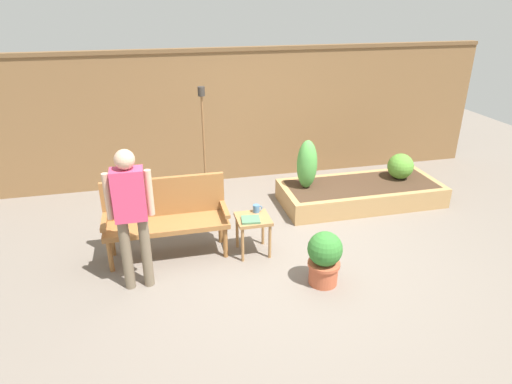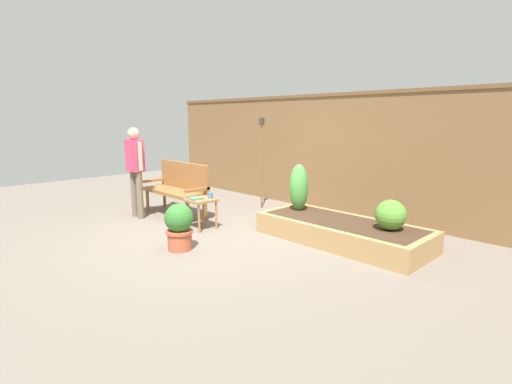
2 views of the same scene
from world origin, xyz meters
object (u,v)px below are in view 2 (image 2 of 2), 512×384
object	(u,v)px
cup_on_table	(210,195)
shrub_far_corner	(391,215)
book_on_table	(195,198)
potted_boxwood	(179,225)
person_by_bench	(135,165)
shrub_near_bench	(299,187)
tiki_torch	(262,147)
garden_bench	(179,185)
side_table	(201,204)

from	to	relation	value
cup_on_table	shrub_far_corner	size ratio (longest dim) A/B	0.30
book_on_table	potted_boxwood	xyz separation A→B (m)	(0.65, -0.72, -0.16)
potted_boxwood	person_by_bench	xyz separation A→B (m)	(-1.95, 0.41, 0.60)
book_on_table	person_by_bench	world-z (taller)	person_by_bench
potted_boxwood	shrub_near_bench	size ratio (longest dim) A/B	0.86
book_on_table	tiki_torch	world-z (taller)	tiki_torch
tiki_torch	garden_bench	bearing A→B (deg)	-114.68
shrub_near_bench	person_by_bench	bearing A→B (deg)	-148.49
cup_on_table	shrub_near_bench	world-z (taller)	shrub_near_bench
garden_bench	potted_boxwood	xyz separation A→B (m)	(1.61, -1.05, -0.21)
book_on_table	person_by_bench	distance (m)	1.41
shrub_far_corner	person_by_bench	bearing A→B (deg)	-159.39
side_table	book_on_table	size ratio (longest dim) A/B	2.23
cup_on_table	shrub_far_corner	distance (m)	2.68
potted_boxwood	tiki_torch	world-z (taller)	tiki_torch
book_on_table	shrub_far_corner	xyz separation A→B (m)	(2.62, 1.17, 0.00)
cup_on_table	tiki_torch	bearing A→B (deg)	105.14
shrub_near_bench	person_by_bench	xyz separation A→B (m)	(-2.41, -1.48, 0.27)
potted_boxwood	shrub_near_bench	xyz separation A→B (m)	(0.46, 1.89, 0.33)
shrub_near_bench	potted_boxwood	bearing A→B (deg)	-103.56
side_table	shrub_far_corner	size ratio (longest dim) A/B	1.22
shrub_near_bench	person_by_bench	world-z (taller)	person_by_bench
garden_bench	potted_boxwood	world-z (taller)	garden_bench
person_by_bench	side_table	bearing A→B (deg)	15.65
cup_on_table	shrub_near_bench	xyz separation A→B (m)	(0.98, 0.97, 0.13)
shrub_near_bench	book_on_table	bearing A→B (deg)	-133.28
person_by_bench	shrub_far_corner	bearing A→B (deg)	20.61
potted_boxwood	tiki_torch	bearing A→B (deg)	110.94
person_by_bench	potted_boxwood	bearing A→B (deg)	-11.97
tiki_torch	shrub_near_bench	bearing A→B (deg)	-22.66
cup_on_table	person_by_bench	bearing A→B (deg)	-160.35
side_table	shrub_near_bench	distance (m)	1.55
person_by_bench	book_on_table	bearing A→B (deg)	13.20
side_table	potted_boxwood	distance (m)	1.00
cup_on_table	person_by_bench	xyz separation A→B (m)	(-1.43, -0.51, 0.41)
person_by_bench	cup_on_table	bearing A→B (deg)	19.65
garden_bench	potted_boxwood	size ratio (longest dim) A/B	2.33
book_on_table	potted_boxwood	bearing A→B (deg)	-40.99
cup_on_table	shrub_far_corner	bearing A→B (deg)	21.15
shrub_far_corner	cup_on_table	bearing A→B (deg)	-158.85
side_table	cup_on_table	world-z (taller)	cup_on_table
side_table	cup_on_table	distance (m)	0.20
garden_bench	shrub_far_corner	xyz separation A→B (m)	(3.58, 0.84, -0.05)
side_table	cup_on_table	xyz separation A→B (m)	(0.07, 0.13, 0.13)
potted_boxwood	shrub_near_bench	distance (m)	1.97
shrub_far_corner	person_by_bench	world-z (taller)	person_by_bench
book_on_table	potted_boxwood	distance (m)	0.98
book_on_table	cup_on_table	bearing A→B (deg)	66.80
garden_bench	cup_on_table	world-z (taller)	garden_bench
side_table	potted_boxwood	xyz separation A→B (m)	(0.60, -0.79, -0.07)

